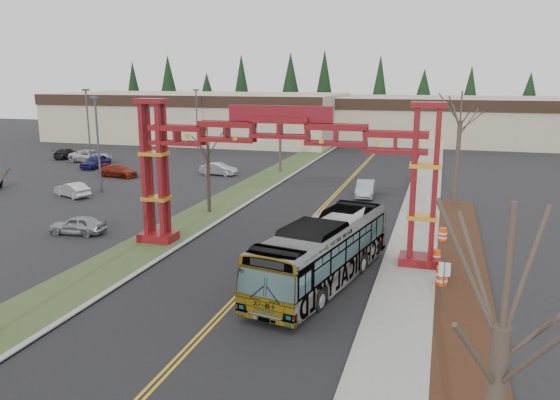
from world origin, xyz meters
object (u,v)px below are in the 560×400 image
at_px(parked_car_far_c, 66,153).
at_px(bare_tree_right_near, 502,329).
at_px(parked_car_near_b, 72,190).
at_px(retail_building_east, 452,120).
at_px(bare_tree_median_mid, 208,153).
at_px(parked_car_far_b, 91,156).
at_px(barrel_north, 443,235).
at_px(barrel_mid, 436,258).
at_px(barrel_south, 442,277).
at_px(bare_tree_median_far, 280,125).
at_px(light_pole_near, 98,138).
at_px(bare_tree_right_far, 460,121).
at_px(transit_bus, 323,252).
at_px(parked_car_near_a, 78,225).
at_px(light_pole_far, 197,115).
at_px(light_pole_mid, 88,122).
at_px(silver_sedan, 365,189).
at_px(retail_building_west, 200,116).
at_px(gateway_arch, 280,152).
at_px(parked_car_mid_b, 96,162).
at_px(street_sign, 444,276).
at_px(parked_car_far_a, 219,169).
at_px(parked_car_mid_a, 118,171).

relative_size(parked_car_far_c, bare_tree_right_near, 0.54).
bearing_deg(parked_car_near_b, retail_building_east, 171.24).
xyz_separation_m(retail_building_east, bare_tree_median_mid, (-18.00, -54.08, 1.08)).
height_order(parked_car_far_b, barrel_north, parked_car_far_b).
bearing_deg(barrel_mid, barrel_south, -83.32).
relative_size(bare_tree_median_far, light_pole_near, 0.84).
distance_m(parked_car_near_b, barrel_mid, 31.90).
xyz_separation_m(parked_car_near_b, bare_tree_right_far, (31.64, 6.42, 6.12)).
bearing_deg(transit_bus, parked_car_near_a, 178.53).
distance_m(retail_building_east, parked_car_near_a, 66.48).
distance_m(parked_car_near_a, light_pole_far, 42.15).
xyz_separation_m(parked_car_far_c, barrel_mid, (46.11, -28.82, -0.16)).
height_order(bare_tree_median_mid, barrel_south, bare_tree_median_mid).
relative_size(bare_tree_median_far, light_pole_mid, 0.81).
relative_size(retail_building_east, bare_tree_median_mid, 5.81).
bearing_deg(silver_sedan, bare_tree_right_far, -11.54).
relative_size(bare_tree_right_far, light_pole_near, 1.07).
relative_size(parked_car_far_c, bare_tree_right_far, 0.48).
xyz_separation_m(retail_building_west, bare_tree_right_near, (40.00, -74.00, 2.18)).
distance_m(gateway_arch, parked_car_near_a, 14.92).
xyz_separation_m(parked_car_mid_b, bare_tree_median_mid, (20.98, -15.60, 3.86)).
bearing_deg(parked_car_near_b, street_sign, 86.02).
distance_m(parked_car_near_a, barrel_south, 23.28).
bearing_deg(barrel_south, gateway_arch, 163.09).
bearing_deg(bare_tree_median_far, barrel_north, -51.78).
relative_size(parked_car_far_b, parked_car_far_c, 1.24).
bearing_deg(parked_car_near_a, bare_tree_right_far, 117.86).
distance_m(parked_car_far_c, barrel_north, 52.32).
bearing_deg(bare_tree_median_far, bare_tree_median_mid, -90.00).
relative_size(bare_tree_median_far, bare_tree_right_near, 0.87).
bearing_deg(light_pole_far, bare_tree_median_far, -40.40).
xyz_separation_m(gateway_arch, street_sign, (9.23, -5.68, -4.37)).
distance_m(parked_car_mid_b, bare_tree_right_far, 40.14).
bearing_deg(barrel_south, street_sign, -89.04).
bearing_deg(bare_tree_median_far, light_pole_near, -129.88).
xyz_separation_m(parked_car_far_a, barrel_mid, (22.56, -22.99, -0.17)).
bearing_deg(bare_tree_median_far, parked_car_near_b, -128.53).
relative_size(light_pole_far, barrel_mid, 8.89).
distance_m(parked_car_mid_a, parked_car_far_c, 17.06).
bearing_deg(parked_car_near_b, barrel_south, 90.45).
height_order(bare_tree_right_far, barrel_south, bare_tree_right_far).
bearing_deg(retail_building_west, retail_building_east, 11.31).
relative_size(parked_car_near_a, bare_tree_right_near, 0.45).
xyz_separation_m(retail_building_west, street_sign, (39.23, -59.64, -2.15)).
height_order(light_pole_near, barrel_north, light_pole_near).
bearing_deg(light_pole_near, barrel_south, -26.56).
xyz_separation_m(street_sign, barrel_north, (-0.06, 10.64, -1.14)).
xyz_separation_m(parked_car_far_c, bare_tree_right_far, (47.28, -12.98, 6.11)).
relative_size(silver_sedan, barrel_mid, 4.45).
xyz_separation_m(parked_car_mid_a, light_pole_near, (2.94, -7.26, 4.31)).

